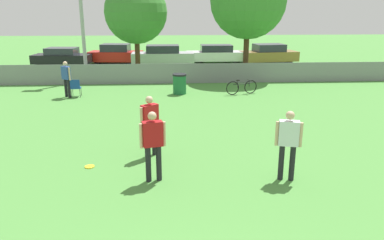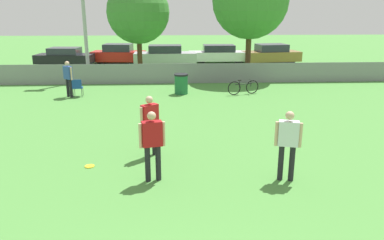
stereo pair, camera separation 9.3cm
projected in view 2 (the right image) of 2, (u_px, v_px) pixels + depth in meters
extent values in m
cube|color=gray|center=(173.00, 74.00, 20.61)|extent=(26.55, 0.03, 1.10)
cylinder|color=#9E9EA3|center=(84.00, 18.00, 20.67)|extent=(0.20, 0.20, 7.02)
cylinder|color=#4C331E|center=(140.00, 55.00, 23.93)|extent=(0.32, 0.32, 2.34)
sphere|color=#3D7F33|center=(138.00, 12.00, 23.19)|extent=(3.89, 3.89, 3.89)
cylinder|color=#4C331E|center=(248.00, 54.00, 22.05)|extent=(0.32, 0.32, 2.81)
sphere|color=#3D7F33|center=(250.00, 0.00, 21.20)|extent=(4.34, 4.34, 4.34)
cylinder|color=black|center=(148.00, 164.00, 8.76)|extent=(0.13, 0.13, 0.88)
cylinder|color=black|center=(158.00, 163.00, 8.83)|extent=(0.13, 0.13, 0.88)
cube|color=#B21419|center=(152.00, 134.00, 8.59)|extent=(0.50, 0.32, 0.59)
sphere|color=#D8AD8C|center=(151.00, 116.00, 8.47)|extent=(0.20, 0.20, 0.20)
cylinder|color=#D8AD8C|center=(140.00, 136.00, 8.52)|extent=(0.08, 0.08, 0.58)
cylinder|color=#D8AD8C|center=(164.00, 134.00, 8.67)|extent=(0.08, 0.08, 0.58)
cylinder|color=black|center=(281.00, 162.00, 8.84)|extent=(0.13, 0.13, 0.88)
cylinder|color=black|center=(292.00, 163.00, 8.79)|extent=(0.13, 0.13, 0.88)
cube|color=silver|center=(288.00, 133.00, 8.61)|extent=(0.50, 0.33, 0.59)
sphere|color=#D8AD8C|center=(290.00, 116.00, 8.49)|extent=(0.20, 0.20, 0.20)
cylinder|color=#D8AD8C|center=(276.00, 134.00, 8.67)|extent=(0.08, 0.08, 0.58)
cylinder|color=#D8AD8C|center=(300.00, 135.00, 8.57)|extent=(0.08, 0.08, 0.58)
cylinder|color=black|center=(147.00, 142.00, 10.25)|extent=(0.13, 0.13, 0.88)
cylinder|color=black|center=(154.00, 140.00, 10.41)|extent=(0.13, 0.13, 0.88)
cube|color=red|center=(150.00, 115.00, 10.12)|extent=(0.49, 0.46, 0.59)
sphere|color=#D8AD8C|center=(149.00, 100.00, 10.00)|extent=(0.20, 0.20, 0.20)
cylinder|color=#D8AD8C|center=(142.00, 118.00, 9.95)|extent=(0.08, 0.08, 0.58)
cylinder|color=#D8AD8C|center=(158.00, 114.00, 10.30)|extent=(0.08, 0.08, 0.58)
cylinder|color=black|center=(71.00, 88.00, 17.31)|extent=(0.13, 0.13, 0.85)
cylinder|color=black|center=(68.00, 88.00, 17.45)|extent=(0.13, 0.13, 0.85)
cube|color=#2D4C9E|center=(68.00, 73.00, 17.18)|extent=(0.47, 0.45, 0.59)
sphere|color=#D8AD8C|center=(67.00, 63.00, 17.06)|extent=(0.20, 0.20, 0.20)
cylinder|color=#D8AD8C|center=(71.00, 74.00, 17.04)|extent=(0.08, 0.08, 0.58)
cylinder|color=#D8AD8C|center=(65.00, 73.00, 17.34)|extent=(0.08, 0.08, 0.58)
cylinder|color=yellow|center=(90.00, 166.00, 9.70)|extent=(0.25, 0.25, 0.03)
torus|color=yellow|center=(90.00, 166.00, 9.70)|extent=(0.25, 0.25, 0.03)
cylinder|color=#333338|center=(83.00, 91.00, 17.78)|extent=(0.02, 0.02, 0.40)
cylinder|color=#333338|center=(75.00, 91.00, 17.73)|extent=(0.02, 0.02, 0.40)
cylinder|color=#333338|center=(82.00, 93.00, 17.41)|extent=(0.02, 0.02, 0.40)
cylinder|color=#333338|center=(73.00, 93.00, 17.36)|extent=(0.02, 0.02, 0.40)
cube|color=navy|center=(78.00, 88.00, 17.51)|extent=(0.47, 0.47, 0.03)
cube|color=navy|center=(77.00, 84.00, 17.25)|extent=(0.43, 0.06, 0.41)
torus|color=black|center=(234.00, 88.00, 17.82)|extent=(0.65, 0.22, 0.66)
torus|color=black|center=(252.00, 87.00, 18.12)|extent=(0.65, 0.22, 0.66)
cylinder|color=black|center=(243.00, 84.00, 17.92)|extent=(0.86, 0.27, 0.04)
cylinder|color=black|center=(239.00, 84.00, 17.85)|extent=(0.03, 0.03, 0.34)
cylinder|color=black|center=(251.00, 84.00, 18.04)|extent=(0.03, 0.03, 0.31)
cube|color=black|center=(240.00, 80.00, 17.80)|extent=(0.17, 0.10, 0.04)
cylinder|color=black|center=(251.00, 80.00, 18.00)|extent=(0.14, 0.43, 0.03)
cylinder|color=#1E6638|center=(181.00, 85.00, 18.05)|extent=(0.64, 0.64, 0.89)
cylinder|color=black|center=(181.00, 75.00, 17.92)|extent=(0.67, 0.67, 0.08)
cylinder|color=black|center=(86.00, 60.00, 28.08)|extent=(0.65, 0.23, 0.63)
cylinder|color=black|center=(79.00, 63.00, 26.60)|extent=(0.65, 0.23, 0.63)
cylinder|color=black|center=(52.00, 60.00, 28.13)|extent=(0.65, 0.23, 0.63)
cylinder|color=black|center=(44.00, 63.00, 26.65)|extent=(0.65, 0.23, 0.63)
cube|color=black|center=(65.00, 58.00, 27.31)|extent=(4.20, 2.05, 0.63)
cube|color=#2D333D|center=(65.00, 51.00, 27.15)|extent=(2.23, 1.70, 0.47)
cylinder|color=black|center=(136.00, 58.00, 29.26)|extent=(0.63, 0.24, 0.62)
cylinder|color=black|center=(133.00, 60.00, 27.87)|extent=(0.63, 0.24, 0.62)
cylinder|color=black|center=(106.00, 58.00, 29.38)|extent=(0.63, 0.24, 0.62)
cylinder|color=black|center=(100.00, 60.00, 27.99)|extent=(0.63, 0.24, 0.62)
cube|color=red|center=(119.00, 56.00, 28.56)|extent=(4.11, 2.08, 0.73)
cube|color=#2D333D|center=(118.00, 48.00, 28.38)|extent=(2.20, 1.68, 0.55)
cylinder|color=black|center=(184.00, 59.00, 28.43)|extent=(0.66, 0.18, 0.66)
cylinder|color=black|center=(185.00, 62.00, 26.99)|extent=(0.66, 0.18, 0.66)
cylinder|color=black|center=(147.00, 59.00, 28.27)|extent=(0.66, 0.18, 0.66)
cylinder|color=black|center=(146.00, 62.00, 26.83)|extent=(0.66, 0.18, 0.66)
cube|color=#B7B7BC|center=(165.00, 57.00, 27.56)|extent=(4.54, 1.74, 0.72)
cube|color=#2D333D|center=(165.00, 49.00, 27.39)|extent=(2.36, 1.52, 0.54)
cylinder|color=black|center=(235.00, 58.00, 29.53)|extent=(0.64, 0.18, 0.64)
cylinder|color=black|center=(238.00, 60.00, 28.13)|extent=(0.64, 0.18, 0.64)
cylinder|color=black|center=(200.00, 58.00, 29.37)|extent=(0.64, 0.18, 0.64)
cylinder|color=black|center=(201.00, 60.00, 27.98)|extent=(0.64, 0.18, 0.64)
cube|color=white|center=(219.00, 56.00, 28.69)|extent=(4.53, 1.69, 0.67)
cube|color=#2D333D|center=(219.00, 48.00, 28.52)|extent=(2.36, 1.48, 0.50)
cylinder|color=black|center=(283.00, 57.00, 29.63)|extent=(0.64, 0.26, 0.62)
cylinder|color=black|center=(292.00, 60.00, 28.11)|extent=(0.64, 0.26, 0.62)
cylinder|color=black|center=(251.00, 58.00, 29.16)|extent=(0.64, 0.26, 0.62)
cylinder|color=black|center=(259.00, 61.00, 27.63)|extent=(0.64, 0.26, 0.62)
cube|color=olive|center=(271.00, 56.00, 28.57)|extent=(4.43, 2.40, 0.72)
cube|color=#2D333D|center=(272.00, 48.00, 28.39)|extent=(2.39, 1.90, 0.54)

